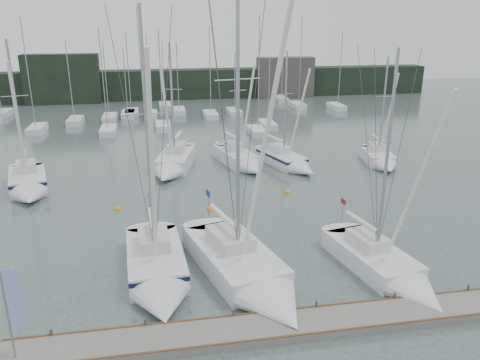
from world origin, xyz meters
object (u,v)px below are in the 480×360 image
(buoy_a, at_px, (210,210))
(sailboat_mid_e, at_px, (381,161))
(sailboat_near_center, at_px, (252,278))
(buoy_b, at_px, (287,193))
(buoy_c, at_px, (118,209))
(sailboat_mid_d, at_px, (290,162))
(sailboat_near_left, at_px, (158,275))
(dock_banner, at_px, (12,304))
(sailboat_mid_c, at_px, (242,161))
(sailboat_mid_b, at_px, (172,165))
(sailboat_mid_a, at_px, (28,185))
(sailboat_near_right, at_px, (392,273))

(buoy_a, bearing_deg, sailboat_mid_e, 24.48)
(sailboat_near_center, height_order, buoy_b, sailboat_near_center)
(sailboat_mid_e, relative_size, buoy_c, 20.41)
(sailboat_mid_d, height_order, buoy_a, sailboat_mid_d)
(sailboat_near_left, relative_size, buoy_b, 26.58)
(dock_banner, bearing_deg, buoy_b, 23.57)
(sailboat_mid_e, relative_size, dock_banner, 2.67)
(sailboat_near_left, relative_size, sailboat_mid_c, 1.28)
(sailboat_mid_b, distance_m, sailboat_mid_c, 6.62)
(sailboat_near_left, bearing_deg, sailboat_mid_a, 118.60)
(sailboat_mid_b, distance_m, buoy_b, 11.52)
(sailboat_mid_a, distance_m, buoy_a, 15.27)
(sailboat_near_center, distance_m, sailboat_mid_a, 22.69)
(sailboat_near_center, distance_m, dock_banner, 11.31)
(sailboat_mid_d, xyz_separation_m, buoy_a, (-8.62, -8.93, -0.56))
(sailboat_mid_a, relative_size, dock_banner, 3.15)
(sailboat_mid_c, bearing_deg, dock_banner, -132.89)
(sailboat_mid_d, bearing_deg, buoy_c, -171.71)
(sailboat_mid_a, distance_m, sailboat_mid_e, 31.46)
(sailboat_mid_a, bearing_deg, buoy_b, -23.77)
(sailboat_near_left, height_order, sailboat_mid_c, sailboat_near_left)
(sailboat_near_center, distance_m, sailboat_mid_c, 21.25)
(buoy_a, bearing_deg, buoy_b, 20.52)
(sailboat_near_left, height_order, buoy_c, sailboat_near_left)
(sailboat_near_left, xyz_separation_m, sailboat_mid_e, (21.30, 17.77, -0.09))
(sailboat_near_right, xyz_separation_m, sailboat_mid_c, (-4.16, 21.59, 0.07))
(sailboat_near_center, distance_m, sailboat_mid_d, 21.41)
(sailboat_near_right, height_order, sailboat_mid_b, sailboat_near_right)
(sailboat_near_right, bearing_deg, buoy_a, 114.81)
(sailboat_mid_d, xyz_separation_m, dock_banner, (-18.11, -23.82, 2.26))
(sailboat_mid_e, bearing_deg, sailboat_near_center, -121.82)
(sailboat_near_right, bearing_deg, buoy_b, 86.37)
(sailboat_mid_e, relative_size, buoy_a, 19.70)
(buoy_b, bearing_deg, buoy_a, -159.48)
(sailboat_mid_c, bearing_deg, buoy_a, -127.08)
(sailboat_mid_a, distance_m, sailboat_mid_b, 12.21)
(sailboat_near_left, xyz_separation_m, sailboat_near_right, (12.33, -1.81, -0.11))
(sailboat_near_center, bearing_deg, sailboat_near_left, 151.14)
(sailboat_near_left, bearing_deg, sailboat_near_right, -12.23)
(sailboat_mid_a, relative_size, sailboat_mid_c, 1.09)
(sailboat_mid_d, distance_m, buoy_c, 17.17)
(sailboat_mid_b, xyz_separation_m, sailboat_mid_d, (10.99, -0.76, -0.06))
(sailboat_near_right, relative_size, sailboat_mid_d, 1.14)
(sailboat_near_center, xyz_separation_m, sailboat_mid_d, (7.70, 19.98, -0.05))
(buoy_a, distance_m, buoy_c, 6.88)
(sailboat_near_right, distance_m, sailboat_mid_d, 20.59)
(sailboat_near_center, bearing_deg, dock_banner, -174.65)
(sailboat_mid_c, height_order, dock_banner, sailboat_mid_c)
(sailboat_near_right, distance_m, buoy_a, 14.39)
(sailboat_near_center, bearing_deg, sailboat_mid_a, 116.31)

